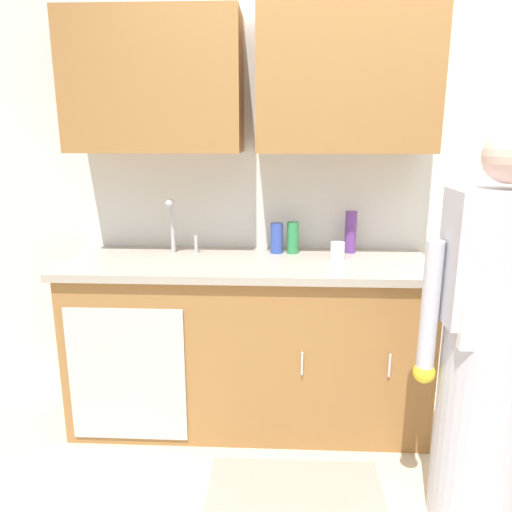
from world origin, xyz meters
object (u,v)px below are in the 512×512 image
(bottle_dish_liquid, at_px, (293,238))
(cup_by_sink, at_px, (337,251))
(knife_on_counter, at_px, (70,262))
(bottle_water_tall, at_px, (351,232))
(bottle_cleaner_spray, at_px, (277,238))
(sink, at_px, (175,261))
(person_at_sink, at_px, (485,366))

(bottle_dish_liquid, height_order, cup_by_sink, bottle_dish_liquid)
(bottle_dish_liquid, xyz_separation_m, knife_on_counter, (-1.17, -0.27, -0.09))
(bottle_water_tall, relative_size, cup_by_sink, 2.46)
(bottle_water_tall, bearing_deg, bottle_dish_liquid, -174.87)
(bottle_cleaner_spray, bearing_deg, knife_on_counter, -165.74)
(sink, distance_m, bottle_dish_liquid, 0.67)
(sink, relative_size, cup_by_sink, 5.22)
(person_at_sink, bearing_deg, knife_on_counter, 162.91)
(bottle_dish_liquid, bearing_deg, sink, -165.75)
(bottle_water_tall, distance_m, bottle_dish_liquid, 0.33)
(person_at_sink, bearing_deg, cup_by_sink, 125.55)
(cup_by_sink, relative_size, knife_on_counter, 0.40)
(bottle_dish_liquid, relative_size, knife_on_counter, 0.74)
(bottle_dish_liquid, bearing_deg, bottle_water_tall, 5.13)
(sink, xyz_separation_m, bottle_dish_liquid, (0.64, 0.16, 0.10))
(person_at_sink, relative_size, knife_on_counter, 6.75)
(sink, bearing_deg, knife_on_counter, -168.10)
(bottle_water_tall, xyz_separation_m, knife_on_counter, (-1.50, -0.30, -0.12))
(bottle_cleaner_spray, height_order, knife_on_counter, bottle_cleaner_spray)
(person_at_sink, bearing_deg, bottle_dish_liquid, 131.04)
(person_at_sink, xyz_separation_m, bottle_dish_liquid, (-0.75, 0.86, 0.34))
(knife_on_counter, bearing_deg, bottle_water_tall, 179.44)
(person_at_sink, bearing_deg, sink, 153.16)
(person_at_sink, relative_size, bottle_dish_liquid, 9.12)
(person_at_sink, xyz_separation_m, bottle_water_tall, (-0.43, 0.89, 0.37))
(person_at_sink, distance_m, bottle_dish_liquid, 1.20)
(sink, height_order, bottle_dish_liquid, sink)
(sink, distance_m, bottle_cleaner_spray, 0.58)
(sink, bearing_deg, bottle_water_tall, 11.22)
(bottle_cleaner_spray, height_order, cup_by_sink, bottle_cleaner_spray)
(bottle_dish_liquid, bearing_deg, knife_on_counter, -166.81)
(bottle_water_tall, xyz_separation_m, bottle_cleaner_spray, (-0.42, -0.03, -0.03))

